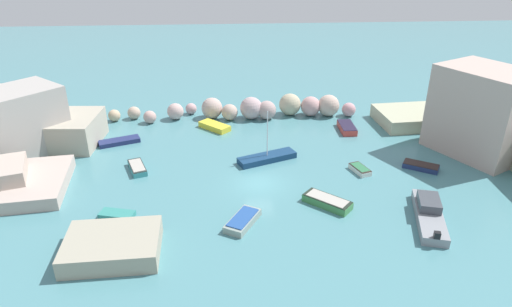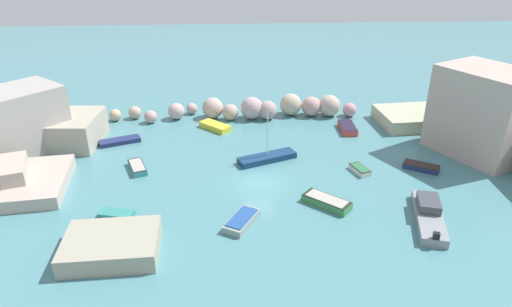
{
  "view_description": "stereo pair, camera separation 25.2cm",
  "coord_description": "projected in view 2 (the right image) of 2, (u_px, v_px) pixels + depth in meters",
  "views": [
    {
      "loc": [
        -2.73,
        -34.75,
        19.89
      ],
      "look_at": [
        0.0,
        4.06,
        1.0
      ],
      "focal_mm": 31.69,
      "sensor_mm": 36.0,
      "label": 1
    },
    {
      "loc": [
        -2.47,
        -34.76,
        19.89
      ],
      "look_at": [
        0.0,
        4.06,
        1.0
      ],
      "focal_mm": 31.69,
      "sensor_mm": 36.0,
      "label": 2
    }
  ],
  "objects": [
    {
      "name": "moored_boat_10",
      "position": [
        429.0,
        214.0,
        34.76
      ],
      "size": [
        3.67,
        7.18,
        1.42
      ],
      "rotation": [
        0.0,
        0.0,
        1.3
      ],
      "color": "gray",
      "rests_on": "cove_water"
    },
    {
      "name": "moored_boat_1",
      "position": [
        360.0,
        170.0,
        41.83
      ],
      "size": [
        1.75,
        2.52,
        0.53
      ],
      "rotation": [
        0.0,
        0.0,
        1.89
      ],
      "color": "white",
      "rests_on": "cove_water"
    },
    {
      "name": "moored_boat_8",
      "position": [
        137.0,
        167.0,
        42.23
      ],
      "size": [
        2.28,
        3.41,
        0.56
      ],
      "rotation": [
        0.0,
        0.0,
        5.07
      ],
      "color": "teal",
      "rests_on": "cove_water"
    },
    {
      "name": "moored_boat_5",
      "position": [
        215.0,
        126.0,
        51.19
      ],
      "size": [
        3.73,
        3.71,
        0.63
      ],
      "rotation": [
        0.0,
        0.0,
        5.51
      ],
      "color": "yellow",
      "rests_on": "cove_water"
    },
    {
      "name": "cove_water",
      "position": [
        259.0,
        184.0,
        40.04
      ],
      "size": [
        160.0,
        160.0,
        0.0
      ],
      "primitive_type": "plane",
      "color": "teal",
      "rests_on": "ground"
    },
    {
      "name": "cliff_headland_right",
      "position": [
        510.0,
        123.0,
        45.15
      ],
      "size": [
        21.75,
        20.45,
        8.57
      ],
      "color": "#AFB49B",
      "rests_on": "ground"
    },
    {
      "name": "stone_dock",
      "position": [
        112.0,
        245.0,
        30.96
      ],
      "size": [
        6.55,
        5.1,
        1.38
      ],
      "primitive_type": "cube",
      "rotation": [
        0.0,
        0.0,
        0.04
      ],
      "color": "#A19C88",
      "rests_on": "ground"
    },
    {
      "name": "moored_boat_9",
      "position": [
        327.0,
        202.0,
        36.66
      ],
      "size": [
        3.94,
        3.74,
        0.68
      ],
      "rotation": [
        0.0,
        0.0,
        2.41
      ],
      "color": "#3F8547",
      "rests_on": "cove_water"
    },
    {
      "name": "moored_boat_3",
      "position": [
        421.0,
        167.0,
        42.37
      ],
      "size": [
        3.4,
        2.82,
        0.52
      ],
      "rotation": [
        0.0,
        0.0,
        5.72
      ],
      "color": "navy",
      "rests_on": "cove_water"
    },
    {
      "name": "moored_boat_2",
      "position": [
        267.0,
        158.0,
        43.98
      ],
      "size": [
        5.97,
        3.63,
        5.14
      ],
      "rotation": [
        0.0,
        0.0,
        0.38
      ],
      "color": "navy",
      "rests_on": "cove_water"
    },
    {
      "name": "moored_boat_0",
      "position": [
        242.0,
        221.0,
        34.32
      ],
      "size": [
        3.08,
        3.81,
        0.63
      ],
      "rotation": [
        0.0,
        0.0,
        4.19
      ],
      "color": "gray",
      "rests_on": "cove_water"
    },
    {
      "name": "moored_boat_7",
      "position": [
        347.0,
        128.0,
        50.69
      ],
      "size": [
        1.61,
        3.53,
        0.7
      ],
      "rotation": [
        0.0,
        0.0,
        1.55
      ],
      "color": "#CA413B",
      "rests_on": "cove_water"
    },
    {
      "name": "rock_breakwater",
      "position": [
        259.0,
        108.0,
        54.09
      ],
      "size": [
        29.53,
        4.09,
        2.65
      ],
      "color": "tan",
      "rests_on": "ground"
    },
    {
      "name": "moored_boat_6",
      "position": [
        120.0,
        141.0,
        47.71
      ],
      "size": [
        4.4,
        2.78,
        0.47
      ],
      "rotation": [
        0.0,
        0.0,
        3.51
      ],
      "color": "navy",
      "rests_on": "cove_water"
    },
    {
      "name": "moored_boat_4",
      "position": [
        116.0,
        214.0,
        35.33
      ],
      "size": [
        2.89,
        1.82,
        0.38
      ],
      "rotation": [
        0.0,
        0.0,
        6.03
      ],
      "color": "teal",
      "rests_on": "cove_water"
    }
  ]
}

